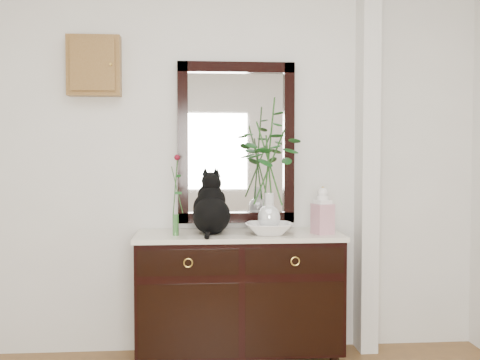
{
  "coord_description": "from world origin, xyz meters",
  "views": [
    {
      "loc": [
        -0.17,
        -1.88,
        1.36
      ],
      "look_at": [
        0.1,
        1.63,
        1.2
      ],
      "focal_mm": 42.0,
      "sensor_mm": 36.0,
      "label": 1
    }
  ],
  "objects": [
    {
      "name": "wall_back",
      "position": [
        0.0,
        1.98,
        1.35
      ],
      "size": [
        3.6,
        0.04,
        2.7
      ],
      "primitive_type": "cube",
      "color": "silver",
      "rests_on": "ground"
    },
    {
      "name": "pilaster",
      "position": [
        1.0,
        1.9,
        1.35
      ],
      "size": [
        0.12,
        0.2,
        2.7
      ],
      "primitive_type": "cube",
      "color": "silver",
      "rests_on": "ground"
    },
    {
      "name": "sideboard",
      "position": [
        0.1,
        1.73,
        0.47
      ],
      "size": [
        1.33,
        0.52,
        0.82
      ],
      "color": "black",
      "rests_on": "ground"
    },
    {
      "name": "wall_mirror",
      "position": [
        0.1,
        1.97,
        1.44
      ],
      "size": [
        0.8,
        0.06,
        1.1
      ],
      "color": "black",
      "rests_on": "wall_back"
    },
    {
      "name": "key_cabinet",
      "position": [
        -0.85,
        1.94,
        1.95
      ],
      "size": [
        0.35,
        0.1,
        0.4
      ],
      "primitive_type": "cube",
      "color": "brown",
      "rests_on": "wall_back"
    },
    {
      "name": "cat",
      "position": [
        -0.08,
        1.72,
        1.05
      ],
      "size": [
        0.29,
        0.36,
        0.39
      ],
      "primitive_type": null,
      "rotation": [
        0.0,
        0.0,
        -0.05
      ],
      "color": "black",
      "rests_on": "sideboard"
    },
    {
      "name": "lotus_bowl",
      "position": [
        0.29,
        1.65,
        0.89
      ],
      "size": [
        0.33,
        0.33,
        0.07
      ],
      "primitive_type": "imported",
      "rotation": [
        0.0,
        0.0,
        -0.09
      ],
      "color": "white",
      "rests_on": "sideboard"
    },
    {
      "name": "vase_branches",
      "position": [
        0.29,
        1.65,
        1.3
      ],
      "size": [
        0.49,
        0.49,
        0.86
      ],
      "primitive_type": null,
      "rotation": [
        0.0,
        0.0,
        -0.24
      ],
      "color": "silver",
      "rests_on": "lotus_bowl"
    },
    {
      "name": "bud_vase_rose",
      "position": [
        -0.31,
        1.65,
        1.11
      ],
      "size": [
        0.08,
        0.08,
        0.52
      ],
      "primitive_type": null,
      "rotation": [
        0.0,
        0.0,
        -0.23
      ],
      "color": "#356830",
      "rests_on": "sideboard"
    },
    {
      "name": "ginger_jar",
      "position": [
        0.64,
        1.65,
        1.0
      ],
      "size": [
        0.15,
        0.15,
        0.31
      ],
      "primitive_type": null,
      "rotation": [
        0.0,
        0.0,
        0.33
      ],
      "color": "white",
      "rests_on": "sideboard"
    }
  ]
}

